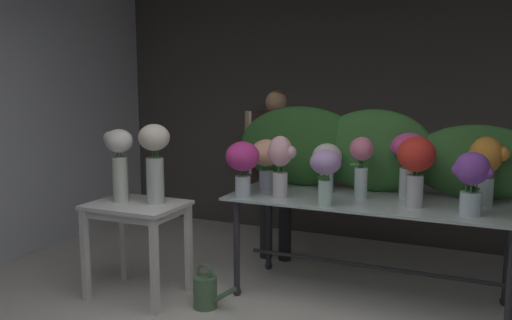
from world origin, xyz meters
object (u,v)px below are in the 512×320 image
Objects in this scene: side_table_white at (137,217)px; watering_can at (206,291)px; vase_peach_freesia at (266,158)px; vase_white_roses_tall at (119,158)px; vase_rosy_dahlias at (361,162)px; vase_ivory_ranunculus at (327,162)px; florist at (276,156)px; vase_magenta_peonies at (243,162)px; vase_fuchsia_anemones at (410,157)px; vase_blush_carnations at (281,161)px; vase_sunset_snapdragons at (486,164)px; vase_violet_stock at (472,178)px; vase_cream_lisianthus_tall at (154,157)px; vase_scarlet_roses at (416,162)px; display_table_glass at (370,214)px; vase_lilac_hydrangea at (325,169)px.

side_table_white is 0.79m from watering_can.
vase_peach_freesia is 1.17m from vase_white_roses_tall.
vase_rosy_dahlias is at bearing 31.58° from watering_can.
watering_can is at bearing -132.88° from vase_ivory_ranunculus.
florist is at bearing 146.72° from vase_rosy_dahlias.
vase_magenta_peonies is (0.75, 0.34, 0.43)m from side_table_white.
vase_magenta_peonies is (-1.19, -0.43, -0.05)m from vase_fuchsia_anemones.
florist is 3.40× the size of vase_blush_carnations.
side_table_white is 1.75× the size of vase_magenta_peonies.
vase_magenta_peonies reaches higher than side_table_white.
vase_sunset_snapdragons is at bearing 14.06° from vase_magenta_peonies.
vase_blush_carnations is at bearing -161.30° from vase_rosy_dahlias.
watering_can is at bearing -150.56° from vase_fuchsia_anemones.
vase_ivory_ranunculus is at bearing 30.67° from side_table_white.
vase_cream_lisianthus_tall reaches higher than vase_violet_stock.
vase_scarlet_roses is 0.88× the size of vase_white_roses_tall.
florist reaches higher than vase_rosy_dahlias.
florist is at bearing 142.75° from vase_ivory_ranunculus.
vase_sunset_snapdragons is 1.05× the size of vase_blush_carnations.
side_table_white is 1.49× the size of vase_scarlet_roses.
watering_can is at bearing -166.90° from vase_violet_stock.
vase_rosy_dahlias is 1.53m from watering_can.
vase_sunset_snapdragons is at bearing 9.05° from vase_rosy_dahlias.
vase_magenta_peonies is (-0.85, -0.29, -0.01)m from vase_rosy_dahlias.
vase_scarlet_roses is at bearing -28.36° from florist.
vase_ivory_ranunculus reaches higher than display_table_glass.
florist is 1.92m from vase_violet_stock.
side_table_white is 0.47m from vase_white_roses_tall.
vase_rosy_dahlias is 1.20× the size of vase_ivory_ranunculus.
vase_fuchsia_anemones reaches higher than display_table_glass.
vase_scarlet_roses is 1.28× the size of vase_ivory_ranunculus.
vase_magenta_peonies is at bearing -84.17° from florist.
vase_peach_freesia is at bearing -75.29° from florist.
vase_scarlet_roses is (2.02, 0.52, 0.48)m from side_table_white.
vase_lilac_hydrangea is at bearing -137.53° from vase_fuchsia_anemones.
display_table_glass is 1.06m from vase_magenta_peonies.
watering_can is (0.75, 0.02, -0.97)m from vase_white_roses_tall.
vase_violet_stock is at bearing 13.10° from watering_can.
vase_scarlet_roses is at bearing 4.85° from vase_blush_carnations.
vase_scarlet_roses is 0.82× the size of vase_cream_lisianthus_tall.
side_table_white reaches higher than watering_can.
vase_white_roses_tall is at bearing 179.97° from side_table_white.
vase_sunset_snapdragons is at bearing 9.04° from display_table_glass.
vase_peach_freesia is 0.97× the size of vase_magenta_peonies.
florist is 0.81m from vase_ivory_ranunculus.
vase_scarlet_roses is at bearing -151.15° from vase_sunset_snapdragons.
vase_blush_carnations is at bearing 19.35° from vase_magenta_peonies.
vase_lilac_hydrangea is (0.61, -0.35, 0.00)m from vase_peach_freesia.
vase_white_roses_tall is (-1.45, -0.77, 0.04)m from vase_ivory_ranunculus.
vase_blush_carnations is (-1.44, -0.33, -0.02)m from vase_sunset_snapdragons.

